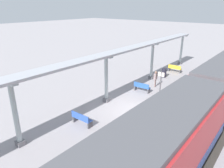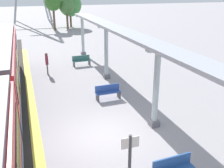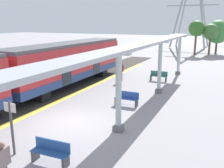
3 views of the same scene
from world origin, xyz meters
The scene contains 13 objects.
ground_plane centered at (0.00, 0.00, 0.00)m, with size 176.00×176.00×0.00m, color #999498.
tactile_edge_strip centered at (-2.83, 0.00, 0.00)m, with size 0.45×38.48×0.01m, color yellow.
canopy_pillar_third centered at (2.61, 0.02, 1.92)m, with size 1.10×0.44×3.78m.
canopy_pillar_fourth centered at (2.61, 7.42, 1.92)m, with size 1.10×0.44×3.78m.
canopy_pillar_fifth centered at (2.61, 14.82, 1.92)m, with size 1.10×0.44×3.78m.
canopy_beam centered at (2.61, -0.12, 3.86)m, with size 1.20×30.68×0.16m, color #A8AAB2.
bench_mid_platform centered at (1.59, 11.20, 0.44)m, with size 1.52×0.50×0.86m.
bench_far_end centered at (1.52, 3.80, 0.44)m, with size 1.51×0.48×0.86m.
platform_info_sign centered at (-0.23, -3.70, 1.33)m, with size 0.56×0.10×2.20m.
passenger_waiting_near_edge centered at (-1.36, 9.72, 1.05)m, with size 0.25×0.50×1.68m.
tree_left_background centered at (5.02, 34.13, 3.53)m, with size 3.72×3.72×5.40m.
tree_right_background centered at (4.12, 32.15, 3.55)m, with size 2.47×2.47×4.83m.
tree_centre_background centered at (2.03, 31.65, 4.03)m, with size 2.46×2.46×5.32m.
Camera 2 is at (-2.90, -9.79, 6.27)m, focal length 41.88 mm.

